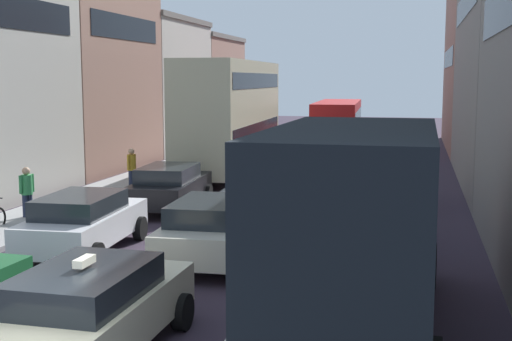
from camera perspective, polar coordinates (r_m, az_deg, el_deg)
sidewalk_left at (r=29.87m, az=-8.98°, el=-0.49°), size 2.60×64.00×0.14m
lane_stripe_left at (r=28.37m, az=0.40°, el=-0.96°), size 0.16×60.00×0.01m
lane_stripe_right at (r=27.81m, az=7.25°, el=-1.20°), size 0.16×60.00×0.01m
building_row_left at (r=31.94m, az=-18.17°, el=9.18°), size 7.20×43.90×12.34m
removalist_box_truck at (r=11.32m, az=8.54°, el=-4.22°), size 2.78×7.73×3.58m
taxi_centre_lane_front at (r=10.85m, az=-13.77°, el=-11.34°), size 2.10×4.32×1.66m
sedan_centre_lane_second at (r=16.07m, az=-3.76°, el=-4.87°), size 2.23×4.38×1.49m
wagon_left_lane_second at (r=17.32m, az=-14.37°, el=-4.18°), size 2.27×4.40×1.49m
hatchback_centre_lane_third at (r=21.32m, az=0.29°, el=-1.72°), size 2.28×4.40×1.49m
sedan_left_lane_third at (r=22.39m, az=-7.29°, el=-1.32°), size 2.30×4.41×1.49m
sedan_right_lane_behind_truck at (r=18.48m, az=8.91°, el=-3.28°), size 2.15×4.34×1.49m
wagon_right_lane_far at (r=23.80m, az=10.43°, el=-0.85°), size 2.23×4.38×1.49m
bus_mid_queue_primary at (r=29.92m, az=-2.14°, el=4.93°), size 3.08×10.58×5.06m
bus_far_queue_secondary at (r=42.50m, az=6.93°, el=4.27°), size 3.19×10.61×2.90m
pedestrian_near_kerb at (r=21.62m, az=-18.77°, el=-1.60°), size 0.34×0.52×1.66m
pedestrian_mid_sidewalk at (r=26.32m, az=-10.46°, el=0.29°), size 0.34×0.54×1.66m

